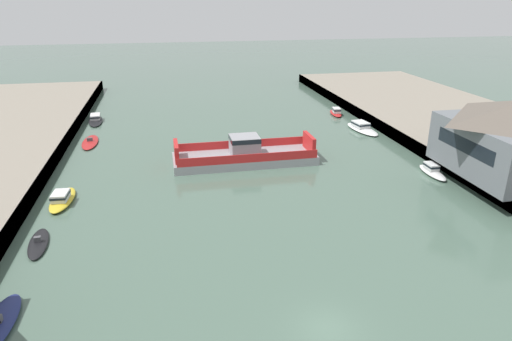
% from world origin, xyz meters
% --- Properties ---
extents(ground_plane, '(400.00, 400.00, 0.00)m').
position_xyz_m(ground_plane, '(0.00, 0.00, 0.00)').
color(ground_plane, '#4C6656').
extents(chain_ferry, '(18.81, 6.33, 3.67)m').
position_xyz_m(chain_ferry, '(0.10, 32.96, 1.11)').
color(chain_ferry, '#939399').
rests_on(chain_ferry, ground).
extents(moored_boat_near_left, '(1.84, 5.60, 1.36)m').
position_xyz_m(moored_boat_near_left, '(22.19, 24.20, 0.50)').
color(moored_boat_near_left, white).
rests_on(moored_boat_near_left, ground).
extents(moored_boat_near_right, '(2.37, 7.57, 0.86)m').
position_xyz_m(moored_boat_near_right, '(-21.26, 45.78, 0.19)').
color(moored_boat_near_right, red).
rests_on(moored_boat_near_right, ground).
extents(moored_boat_mid_right, '(2.21, 5.91, 0.85)m').
position_xyz_m(moored_boat_mid_right, '(-21.67, 15.40, 0.19)').
color(moored_boat_mid_right, black).
rests_on(moored_boat_mid_right, ground).
extents(moored_boat_far_left, '(3.01, 8.39, 1.19)m').
position_xyz_m(moored_boat_far_left, '(-22.07, 58.84, 0.44)').
color(moored_boat_far_left, black).
rests_on(moored_boat_far_left, ground).
extents(moored_boat_far_right, '(2.46, 5.66, 1.39)m').
position_xyz_m(moored_boat_far_right, '(21.15, 55.08, 0.51)').
color(moored_boat_far_right, red).
rests_on(moored_boat_far_right, ground).
extents(moored_boat_upstream_a, '(3.87, 8.54, 1.36)m').
position_xyz_m(moored_boat_upstream_a, '(21.63, 44.45, 0.50)').
color(moored_boat_upstream_a, white).
rests_on(moored_boat_upstream_a, ground).
extents(moored_boat_upstream_b, '(2.63, 6.80, 1.36)m').
position_xyz_m(moored_boat_upstream_b, '(-21.29, 24.39, 0.50)').
color(moored_boat_upstream_b, yellow).
rests_on(moored_boat_upstream_b, ground).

